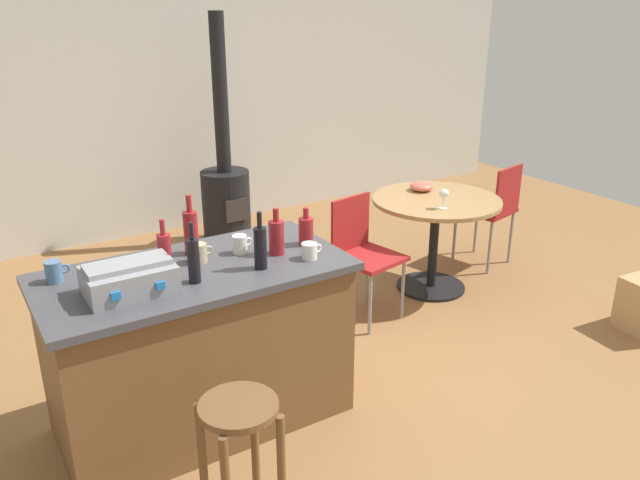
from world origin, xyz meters
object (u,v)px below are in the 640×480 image
bottle_3 (306,230)px  serving_bowl (421,186)px  kitchen_island (200,347)px  wooden_stool (240,442)px  cup_0 (240,244)px  folding_chair_near (362,249)px  wine_glass (444,194)px  bottle_0 (276,236)px  bottle_2 (165,252)px  toolbox (129,278)px  cup_2 (54,272)px  bottle_1 (191,231)px  dining_table (435,220)px  folding_chair_far (493,206)px  bottle_5 (194,260)px  wood_stove (226,190)px  cup_3 (199,253)px  cup_1 (310,251)px  bottle_4 (260,247)px

bottle_3 → serving_bowl: size_ratio=1.15×
kitchen_island → wooden_stool: bearing=-101.2°
bottle_3 → cup_0: bottle_3 is taller
folding_chair_near → wine_glass: bearing=-12.6°
bottle_0 → bottle_2: bearing=173.0°
toolbox → cup_2: bearing=131.2°
bottle_3 → bottle_1: bearing=160.5°
dining_table → folding_chair_near: 0.74m
bottle_0 → bottle_2: bottle_2 is taller
folding_chair_far → serving_bowl: size_ratio=4.87×
dining_table → folding_chair_near: folding_chair_near is taller
folding_chair_near → kitchen_island: bearing=-159.0°
bottle_5 → wood_stove: bearing=63.4°
toolbox → bottle_0: 0.79m
wooden_stool → dining_table: 2.74m
folding_chair_far → bottle_1: (-2.82, -0.52, 0.49)m
cup_3 → serving_bowl: 2.28m
folding_chair_far → bottle_3: bearing=-162.1°
bottle_1 → bottle_3: size_ratio=1.54×
cup_0 → wine_glass: cup_0 is taller
bottle_2 → bottle_3: size_ratio=1.32×
bottle_0 → bottle_3: 0.20m
folding_chair_far → bottle_2: bearing=-167.2°
wooden_stool → serving_bowl: serving_bowl is taller
serving_bowl → cup_2: bearing=-167.3°
bottle_0 → bottle_5: bottle_5 is taller
kitchen_island → wood_stove: 2.70m
dining_table → serving_bowl: 0.30m
cup_1 → wine_glass: size_ratio=0.82×
folding_chair_near → bottle_4: size_ratio=2.93×
cup_1 → dining_table: bearing=26.8°
bottle_0 → bottle_2: size_ratio=0.91×
bottle_3 → bottle_5: bottle_5 is taller
bottle_2 → cup_0: bearing=5.2°
wooden_stool → folding_chair_far: size_ratio=0.75×
folding_chair_far → cup_0: cup_0 is taller
cup_2 → bottle_0: bearing=-13.0°
kitchen_island → serving_bowl: (2.19, 0.84, 0.33)m
kitchen_island → folding_chair_far: kitchen_island is taller
wood_stove → bottle_3: wood_stove is taller
bottle_5 → cup_1: (0.61, -0.04, -0.07)m
wood_stove → bottle_4: 2.78m
serving_bowl → bottle_4: bearing=-152.2°
wine_glass → bottle_5: bearing=-164.9°
cup_0 → serving_bowl: 2.06m
bottle_3 → cup_1: bearing=-115.7°
folding_chair_far → cup_1: cup_1 is taller
serving_bowl → folding_chair_far: bearing=-9.8°
wood_stove → toolbox: (-1.57, -2.50, 0.46)m
bottle_1 → bottle_5: 0.37m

